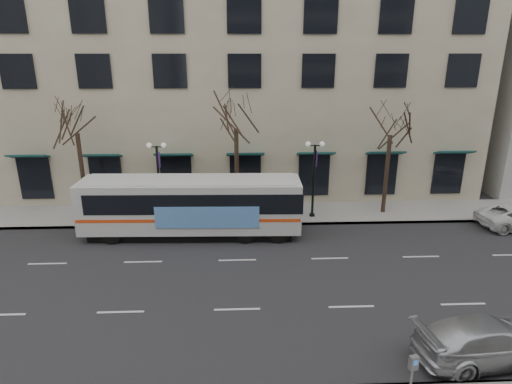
{
  "coord_description": "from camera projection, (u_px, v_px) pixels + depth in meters",
  "views": [
    {
      "loc": [
        0.17,
        -18.31,
        10.62
      ],
      "look_at": [
        0.98,
        1.79,
        4.0
      ],
      "focal_mm": 30.0,
      "sensor_mm": 36.0,
      "label": 1
    }
  ],
  "objects": [
    {
      "name": "ground",
      "position": [
        237.0,
        282.0,
        20.69
      ],
      "size": [
        160.0,
        160.0,
        0.0
      ],
      "primitive_type": "plane",
      "color": "black",
      "rests_on": "ground"
    },
    {
      "name": "sidewalk_far",
      "position": [
        310.0,
        213.0,
        29.4
      ],
      "size": [
        80.0,
        4.0,
        0.15
      ],
      "primitive_type": "cube",
      "color": "gray",
      "rests_on": "ground"
    },
    {
      "name": "building_hotel",
      "position": [
        212.0,
        35.0,
        36.79
      ],
      "size": [
        40.0,
        20.0,
        24.0
      ],
      "primitive_type": "cube",
      "color": "tan",
      "rests_on": "ground"
    },
    {
      "name": "tree_far_left",
      "position": [
        75.0,
        118.0,
        26.56
      ],
      "size": [
        3.6,
        3.6,
        8.34
      ],
      "color": "black",
      "rests_on": "ground"
    },
    {
      "name": "tree_far_mid",
      "position": [
        236.0,
        114.0,
        26.88
      ],
      "size": [
        3.6,
        3.6,
        8.55
      ],
      "color": "black",
      "rests_on": "ground"
    },
    {
      "name": "tree_far_right",
      "position": [
        392.0,
        120.0,
        27.42
      ],
      "size": [
        3.6,
        3.6,
        8.06
      ],
      "color": "black",
      "rests_on": "ground"
    },
    {
      "name": "lamp_post_left",
      "position": [
        159.0,
        178.0,
        27.36
      ],
      "size": [
        1.22,
        0.45,
        5.21
      ],
      "color": "black",
      "rests_on": "ground"
    },
    {
      "name": "lamp_post_right",
      "position": [
        314.0,
        176.0,
        27.75
      ],
      "size": [
        1.22,
        0.45,
        5.21
      ],
      "color": "black",
      "rests_on": "ground"
    },
    {
      "name": "city_bus",
      "position": [
        193.0,
        205.0,
        25.49
      ],
      "size": [
        13.08,
        3.19,
        3.53
      ],
      "rotation": [
        0.0,
        0.0,
        -0.03
      ],
      "color": "silver",
      "rests_on": "ground"
    },
    {
      "name": "silver_car",
      "position": [
        489.0,
        340.0,
        15.3
      ],
      "size": [
        5.64,
        2.9,
        1.56
      ],
      "primitive_type": "imported",
      "rotation": [
        0.0,
        0.0,
        1.71
      ],
      "color": "#B9BBC1",
      "rests_on": "ground"
    },
    {
      "name": "pay_station",
      "position": [
        413.0,
        366.0,
        13.64
      ],
      "size": [
        0.31,
        0.24,
        1.29
      ],
      "rotation": [
        0.0,
        0.0,
        0.25
      ],
      "color": "slate",
      "rests_on": "sidewalk_near"
    }
  ]
}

